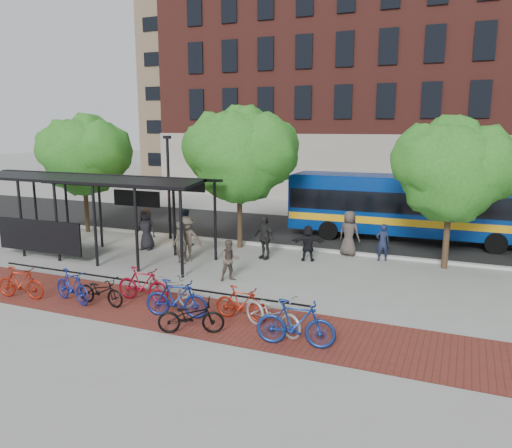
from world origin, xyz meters
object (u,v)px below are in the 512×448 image
at_px(bike_4, 101,291).
at_px(bike_9, 242,303).
at_px(bike_3, 72,286).
at_px(bike_8, 191,316).
at_px(pedestrian_6, 349,233).
at_px(pedestrian_8, 230,260).
at_px(pedestrian_2, 185,227).
at_px(bike_5, 143,284).
at_px(pedestrian_3, 187,239).
at_px(bike_10, 273,312).
at_px(bike_7, 176,299).
at_px(pedestrian_4, 265,238).
at_px(tree_c, 454,166).
at_px(bike_6, 171,286).
at_px(bus_shelter, 94,187).
at_px(pedestrian_7, 383,242).
at_px(bike_11, 296,323).
at_px(lamp_post_left, 169,184).
at_px(bus, 411,204).
at_px(pedestrian_1, 181,242).
at_px(bike_1, 20,283).
at_px(tree_a, 85,152).
at_px(pedestrian_0, 146,229).
at_px(pedestrian_5, 308,243).

xyz_separation_m(bike_4, bike_9, (4.65, 0.58, 0.05)).
distance_m(bike_3, bike_8, 4.79).
bearing_deg(pedestrian_6, pedestrian_8, 74.70).
xyz_separation_m(pedestrian_2, pedestrian_8, (4.40, -4.20, -0.10)).
relative_size(bike_4, bike_5, 0.94).
bearing_deg(pedestrian_3, bike_10, -66.49).
distance_m(bike_7, pedestrian_4, 7.19).
xyz_separation_m(tree_c, bike_7, (-7.17, -8.70, -3.47)).
relative_size(tree_c, bike_6, 2.80).
distance_m(bus_shelter, bike_10, 11.38).
distance_m(bike_10, pedestrian_7, 8.83).
bearing_deg(pedestrian_6, pedestrian_4, 47.55).
bearing_deg(bike_11, bike_3, 79.88).
bearing_deg(bike_7, pedestrian_3, 17.20).
bearing_deg(lamp_post_left, pedestrian_6, 1.27).
height_order(bike_10, pedestrian_7, pedestrian_7).
xyz_separation_m(bus_shelter, bike_11, (10.93, -5.40, -2.37)).
xyz_separation_m(bus, pedestrian_1, (-8.23, -7.98, -0.94)).
bearing_deg(pedestrian_8, pedestrian_4, 47.78).
distance_m(bus, bike_4, 15.49).
bearing_deg(tree_c, bike_5, -138.44).
height_order(bike_1, pedestrian_3, pedestrian_3).
bearing_deg(tree_c, bike_8, -122.99).
xyz_separation_m(tree_a, pedestrian_3, (7.89, -3.11, -3.28)).
bearing_deg(bike_9, pedestrian_8, 32.94).
xyz_separation_m(tree_a, bike_4, (8.06, -8.73, -3.78)).
height_order(bike_3, pedestrian_6, pedestrian_6).
relative_size(bike_4, bike_6, 0.83).
xyz_separation_m(bike_6, bike_7, (0.81, -0.96, 0.02)).
bearing_deg(pedestrian_2, bike_11, 121.67).
bearing_deg(bike_4, bike_7, -86.87).
bearing_deg(pedestrian_0, pedestrian_1, -37.34).
bearing_deg(pedestrian_7, bike_7, 41.55).
distance_m(tree_c, pedestrian_4, 8.04).
height_order(bike_9, pedestrian_1, pedestrian_1).
distance_m(bike_3, pedestrian_5, 9.54).
relative_size(bike_6, pedestrian_2, 1.22).
bearing_deg(bike_8, pedestrian_8, -10.55).
distance_m(pedestrian_2, pedestrian_3, 2.92).
xyz_separation_m(tree_c, bike_6, (-7.98, -7.74, -3.50)).
bearing_deg(bike_8, pedestrian_3, 7.81).
relative_size(tree_c, pedestrian_1, 3.33).
height_order(bike_10, pedestrian_2, pedestrian_2).
distance_m(bike_6, pedestrian_0, 7.48).
distance_m(bike_7, pedestrian_2, 9.23).
relative_size(bike_1, bike_9, 1.04).
bearing_deg(bike_10, bike_1, 118.31).
relative_size(bike_6, pedestrian_1, 1.19).
bearing_deg(tree_c, pedestrian_0, -170.78).
distance_m(bike_7, pedestrian_5, 7.79).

